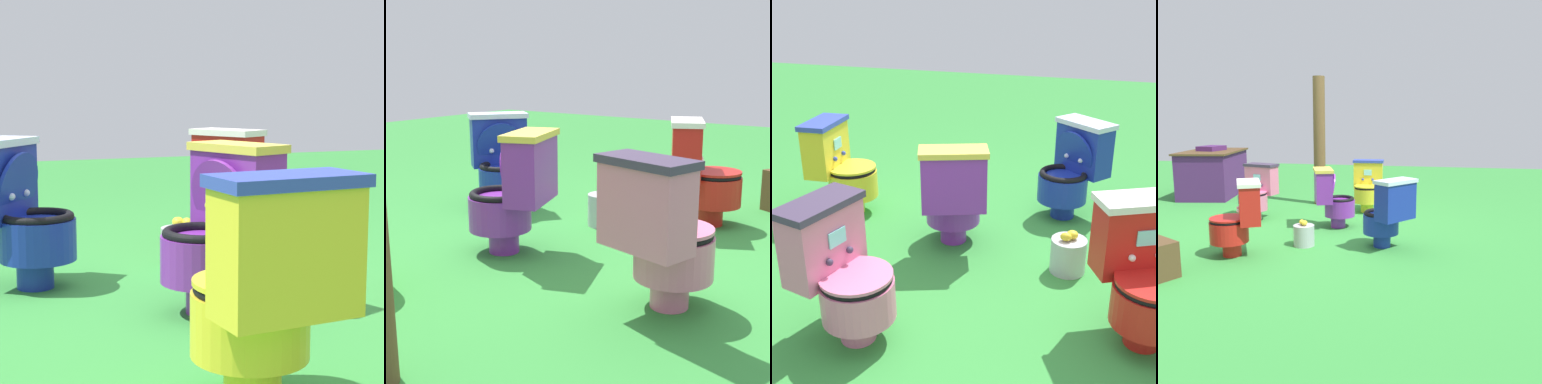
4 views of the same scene
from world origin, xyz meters
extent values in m
plane|color=green|center=(0.00, 0.00, 0.00)|extent=(14.00, 14.00, 0.00)
cylinder|color=#192D9E|center=(-0.40, -1.04, 0.07)|extent=(0.25, 0.25, 0.14)
cylinder|color=#192D9E|center=(-0.39, -1.02, 0.24)|extent=(0.52, 0.52, 0.20)
torus|color=black|center=(-0.39, -1.02, 0.35)|extent=(0.50, 0.50, 0.04)
cylinder|color=silver|center=(-0.39, -1.02, 0.30)|extent=(0.34, 0.34, 0.01)
cube|color=#192D9E|center=(-0.51, -1.18, 0.51)|extent=(0.44, 0.40, 0.37)
cube|color=#8CE0E5|center=(-0.45, -1.10, 0.56)|extent=(0.09, 0.07, 0.08)
cylinder|color=#192D9E|center=(-0.45, -1.10, 0.49)|extent=(0.33, 0.29, 0.35)
sphere|color=silver|center=(-0.51, -1.06, 0.46)|extent=(0.04, 0.04, 0.04)
sphere|color=silver|center=(-0.40, -1.14, 0.46)|extent=(0.04, 0.04, 0.04)
cylinder|color=yellow|center=(1.17, -0.63, 0.07)|extent=(0.19, 0.19, 0.14)
cylinder|color=yellow|center=(1.15, -0.63, 0.24)|extent=(0.40, 0.40, 0.20)
torus|color=black|center=(1.15, -0.63, 0.35)|extent=(0.38, 0.38, 0.04)
cylinder|color=#3347B2|center=(1.15, -0.63, 0.30)|extent=(0.26, 0.26, 0.01)
cube|color=yellow|center=(1.35, -0.62, 0.51)|extent=(0.22, 0.42, 0.37)
cube|color=#3347B2|center=(1.35, -0.62, 0.71)|extent=(0.24, 0.45, 0.04)
cube|color=#8CE0E5|center=(1.25, -0.63, 0.56)|extent=(0.02, 0.11, 0.08)
cylinder|color=yellow|center=(1.15, -0.63, 0.37)|extent=(0.38, 0.38, 0.02)
sphere|color=#3347B2|center=(1.25, -0.70, 0.46)|extent=(0.04, 0.04, 0.04)
sphere|color=#3347B2|center=(1.24, -0.56, 0.46)|extent=(0.04, 0.04, 0.04)
cylinder|color=red|center=(-0.98, 0.36, 0.07)|extent=(0.24, 0.24, 0.14)
cylinder|color=red|center=(-0.99, 0.38, 0.24)|extent=(0.50, 0.50, 0.20)
torus|color=black|center=(-0.99, 0.38, 0.35)|extent=(0.48, 0.48, 0.04)
cylinder|color=white|center=(-0.99, 0.38, 0.30)|extent=(0.32, 0.32, 0.01)
cube|color=red|center=(-0.90, 0.20, 0.51)|extent=(0.45, 0.35, 0.37)
cube|color=white|center=(-0.90, 0.20, 0.71)|extent=(0.48, 0.39, 0.04)
cube|color=#8CE0E5|center=(-0.94, 0.29, 0.56)|extent=(0.10, 0.06, 0.08)
cylinder|color=red|center=(-0.99, 0.38, 0.37)|extent=(0.48, 0.48, 0.02)
sphere|color=white|center=(-1.01, 0.26, 0.46)|extent=(0.04, 0.04, 0.04)
sphere|color=white|center=(-0.88, 0.32, 0.46)|extent=(0.04, 0.04, 0.04)
cylinder|color=purple|center=(0.27, -0.42, 0.07)|extent=(0.23, 0.23, 0.14)
cylinder|color=purple|center=(0.28, -0.43, 0.24)|extent=(0.47, 0.47, 0.20)
torus|color=black|center=(0.28, -0.43, 0.35)|extent=(0.45, 0.45, 0.04)
cylinder|color=#EACC4C|center=(0.28, -0.43, 0.30)|extent=(0.31, 0.31, 0.01)
cube|color=purple|center=(0.21, -0.25, 0.51)|extent=(0.45, 0.32, 0.37)
cube|color=#EACC4C|center=(0.21, -0.25, 0.71)|extent=(0.48, 0.35, 0.04)
cube|color=#8CE0E5|center=(0.25, -0.34, 0.56)|extent=(0.11, 0.05, 0.08)
cylinder|color=purple|center=(0.25, -0.34, 0.49)|extent=(0.36, 0.20, 0.35)
sphere|color=#EACC4C|center=(0.31, -0.32, 0.46)|extent=(0.04, 0.04, 0.04)
sphere|color=#EACC4C|center=(0.18, -0.37, 0.46)|extent=(0.04, 0.04, 0.04)
cube|color=brown|center=(-1.63, 0.73, 0.16)|extent=(0.40, 0.44, 0.31)
cylinder|color=#B7B7BF|center=(-0.54, -0.23, 0.11)|extent=(0.22, 0.22, 0.22)
ellipsoid|color=yellow|center=(-0.55, -0.25, 0.25)|extent=(0.07, 0.05, 0.05)
ellipsoid|color=yellow|center=(-0.52, -0.21, 0.25)|extent=(0.07, 0.05, 0.05)
ellipsoid|color=yellow|center=(-0.55, -0.24, 0.25)|extent=(0.07, 0.05, 0.05)
camera|label=1|loc=(3.12, -1.59, 0.95)|focal=68.69mm
camera|label=2|loc=(2.66, 1.83, 1.13)|focal=53.27mm
camera|label=3|loc=(-0.75, 2.65, 1.71)|focal=48.45mm
camera|label=4|loc=(-4.58, -1.54, 1.33)|focal=39.04mm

